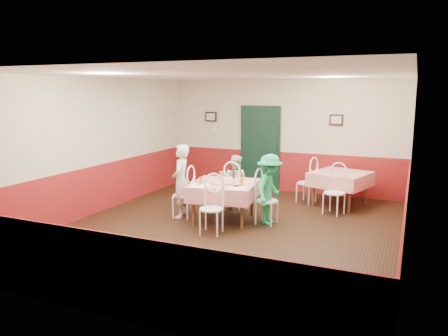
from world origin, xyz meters
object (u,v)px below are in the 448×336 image
at_px(chair_right, 267,201).
at_px(glass_b, 241,182).
at_px(beer_bottle, 234,174).
at_px(diner_far, 235,182).
at_px(pizza, 222,182).
at_px(glass_c, 221,175).
at_px(chair_second_b, 334,193).
at_px(diner_left, 181,181).
at_px(chair_far, 235,189).
at_px(chair_second_a, 307,183).
at_px(main_table, 224,202).
at_px(second_table, 340,189).
at_px(chair_left, 183,195).
at_px(glass_a, 201,181).
at_px(chair_near, 211,209).
at_px(wallet, 236,186).
at_px(diner_right, 270,189).

relative_size(chair_right, glass_b, 6.22).
distance_m(beer_bottle, diner_far, 0.58).
xyz_separation_m(pizza, glass_c, (-0.21, 0.41, 0.06)).
relative_size(pizza, glass_c, 3.18).
xyz_separation_m(chair_second_b, beer_bottle, (-1.88, -0.90, 0.41)).
bearing_deg(diner_left, chair_far, 127.32).
bearing_deg(chair_second_a, chair_right, 7.48).
bearing_deg(diner_far, main_table, 102.47).
height_order(second_table, chair_left, chair_left).
xyz_separation_m(chair_far, diner_far, (-0.01, 0.05, 0.14)).
distance_m(chair_second_b, diner_far, 2.09).
bearing_deg(glass_b, chair_second_b, 44.02).
bearing_deg(glass_b, glass_a, -167.61).
xyz_separation_m(chair_right, glass_c, (-1.06, 0.23, 0.38)).
height_order(main_table, chair_near, chair_near).
bearing_deg(diner_left, chair_left, 83.96).
bearing_deg(chair_far, diner_far, -84.05).
distance_m(glass_a, beer_bottle, 0.81).
relative_size(glass_c, diner_left, 0.10).
height_order(chair_second_b, glass_c, glass_c).
bearing_deg(second_table, beer_bottle, -138.67).
relative_size(glass_c, wallet, 1.33).
xyz_separation_m(main_table, chair_second_b, (1.91, 1.31, 0.08)).
xyz_separation_m(beer_bottle, diner_far, (-0.16, 0.48, -0.27)).
xyz_separation_m(pizza, wallet, (0.35, -0.16, -0.00)).
bearing_deg(chair_second_b, diner_left, -135.97).
height_order(chair_second_b, diner_left, diner_left).
bearing_deg(glass_a, chair_far, 78.69).
xyz_separation_m(pizza, beer_bottle, (0.04, 0.47, 0.08)).
relative_size(second_table, chair_right, 1.24).
distance_m(glass_b, wallet, 0.13).
bearing_deg(glass_a, chair_left, 159.27).
bearing_deg(diner_right, glass_b, 120.29).
bearing_deg(pizza, chair_near, -80.70).
bearing_deg(main_table, diner_left, -171.80).
distance_m(main_table, chair_far, 0.85).
bearing_deg(chair_right, chair_second_b, -38.14).
distance_m(second_table, wallet, 2.80).
bearing_deg(diner_far, second_table, -145.99).
bearing_deg(chair_right, diner_far, 55.52).
xyz_separation_m(chair_second_a, beer_bottle, (-1.13, -1.65, 0.41)).
bearing_deg(glass_b, main_table, 161.71).
bearing_deg(chair_far, main_table, 95.95).
relative_size(glass_c, beer_bottle, 0.75).
bearing_deg(glass_c, chair_second_a, 51.10).
relative_size(second_table, diner_left, 0.76).
xyz_separation_m(second_table, glass_b, (-1.50, -2.20, 0.46)).
height_order(main_table, diner_left, diner_left).
bearing_deg(second_table, pizza, -132.10).
bearing_deg(chair_second_a, glass_a, -15.72).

